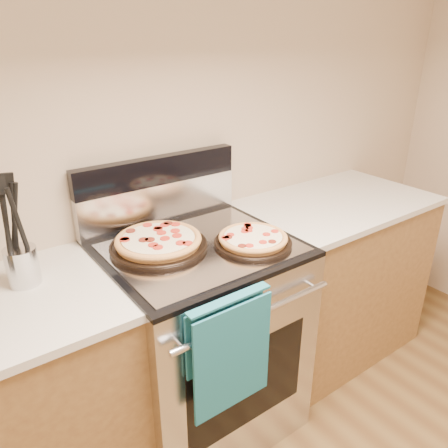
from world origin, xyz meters
TOP-DOWN VIEW (x-y plane):
  - wall_back at (0.00, 2.00)m, footprint 4.00×0.00m
  - range_body at (0.00, 1.65)m, footprint 0.76×0.68m
  - oven_window at (0.00, 1.31)m, footprint 0.56×0.01m
  - cooktop at (0.00, 1.65)m, footprint 0.76×0.68m
  - backsplash_lower at (0.00, 1.96)m, footprint 0.76×0.06m
  - backsplash_upper at (0.00, 1.96)m, footprint 0.76×0.06m
  - oven_handle at (0.00, 1.27)m, footprint 0.70×0.03m
  - dish_towel at (-0.12, 1.27)m, footprint 0.32×0.05m
  - foil_sheet at (0.00, 1.62)m, footprint 0.70×0.55m
  - cabinet_right at (0.88, 1.68)m, footprint 1.00×0.62m
  - countertop_right at (0.88, 1.68)m, footprint 1.02×0.64m
  - pepperoni_pizza_back at (-0.14, 1.71)m, footprint 0.44×0.44m
  - pepperoni_pizza_front at (0.18, 1.52)m, footprint 0.41×0.41m
  - utensil_crock at (-0.63, 1.77)m, footprint 0.14×0.14m

SIDE VIEW (x-z plane):
  - cabinet_right at x=0.88m, z-range 0.00..0.88m
  - range_body at x=0.00m, z-range 0.00..0.90m
  - oven_window at x=0.00m, z-range 0.25..0.65m
  - dish_towel at x=-0.12m, z-range 0.49..0.91m
  - oven_handle at x=0.00m, z-range 0.79..0.81m
  - countertop_right at x=0.88m, z-range 0.88..0.91m
  - cooktop at x=0.00m, z-range 0.90..0.92m
  - foil_sheet at x=0.00m, z-range 0.92..0.93m
  - pepperoni_pizza_front at x=0.18m, z-range 0.93..0.97m
  - pepperoni_pizza_back at x=-0.14m, z-range 0.93..0.98m
  - utensil_crock at x=-0.63m, z-range 0.91..1.04m
  - backsplash_lower at x=0.00m, z-range 0.92..1.10m
  - backsplash_upper at x=0.00m, z-range 1.10..1.22m
  - wall_back at x=0.00m, z-range -0.65..3.35m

